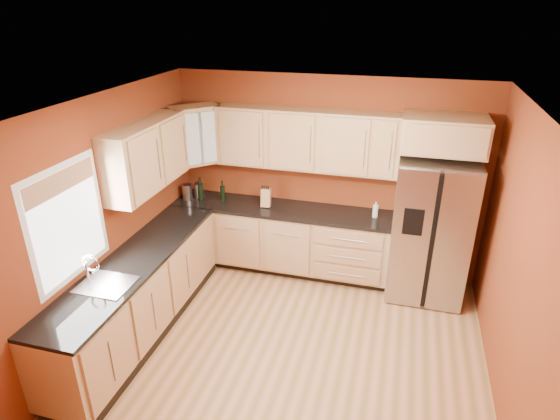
# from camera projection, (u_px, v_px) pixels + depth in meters

# --- Properties ---
(floor) EXTENTS (4.00, 4.00, 0.00)m
(floor) POSITION_uv_depth(u_px,v_px,m) (288.00, 357.00, 4.91)
(floor) COLOR olive
(floor) RESTS_ON ground
(ceiling) EXTENTS (4.00, 4.00, 0.00)m
(ceiling) POSITION_uv_depth(u_px,v_px,m) (291.00, 110.00, 3.83)
(ceiling) COLOR silver
(ceiling) RESTS_ON wall_back
(wall_back) EXTENTS (4.00, 0.04, 2.60)m
(wall_back) POSITION_uv_depth(u_px,v_px,m) (327.00, 176.00, 6.13)
(wall_back) COLOR maroon
(wall_back) RESTS_ON floor
(wall_front) EXTENTS (4.00, 0.04, 2.60)m
(wall_front) POSITION_uv_depth(u_px,v_px,m) (201.00, 417.00, 2.62)
(wall_front) COLOR maroon
(wall_front) RESTS_ON floor
(wall_left) EXTENTS (0.04, 4.00, 2.60)m
(wall_left) POSITION_uv_depth(u_px,v_px,m) (103.00, 224.00, 4.85)
(wall_left) COLOR maroon
(wall_left) RESTS_ON floor
(wall_right) EXTENTS (0.04, 4.00, 2.60)m
(wall_right) POSITION_uv_depth(u_px,v_px,m) (522.00, 279.00, 3.89)
(wall_right) COLOR maroon
(wall_right) RESTS_ON floor
(base_cabinets_back) EXTENTS (2.90, 0.60, 0.88)m
(base_cabinets_back) POSITION_uv_depth(u_px,v_px,m) (280.00, 240.00, 6.35)
(base_cabinets_back) COLOR #A97752
(base_cabinets_back) RESTS_ON floor
(base_cabinets_left) EXTENTS (0.60, 2.80, 0.88)m
(base_cabinets_left) POSITION_uv_depth(u_px,v_px,m) (139.00, 297.00, 5.14)
(base_cabinets_left) COLOR #A97752
(base_cabinets_left) RESTS_ON floor
(countertop_back) EXTENTS (2.90, 0.62, 0.04)m
(countertop_back) POSITION_uv_depth(u_px,v_px,m) (280.00, 209.00, 6.15)
(countertop_back) COLOR black
(countertop_back) RESTS_ON base_cabinets_back
(countertop_left) EXTENTS (0.62, 2.80, 0.04)m
(countertop_left) POSITION_uv_depth(u_px,v_px,m) (134.00, 261.00, 4.94)
(countertop_left) COLOR black
(countertop_left) RESTS_ON base_cabinets_left
(upper_cabinets_back) EXTENTS (2.30, 0.33, 0.75)m
(upper_cabinets_back) POSITION_uv_depth(u_px,v_px,m) (306.00, 140.00, 5.83)
(upper_cabinets_back) COLOR #A97752
(upper_cabinets_back) RESTS_ON wall_back
(upper_cabinets_left) EXTENTS (0.33, 1.35, 0.75)m
(upper_cabinets_left) POSITION_uv_depth(u_px,v_px,m) (147.00, 156.00, 5.23)
(upper_cabinets_left) COLOR #A97752
(upper_cabinets_left) RESTS_ON wall_left
(corner_upper_cabinet) EXTENTS (0.67, 0.67, 0.75)m
(corner_upper_cabinet) POSITION_uv_depth(u_px,v_px,m) (196.00, 135.00, 6.02)
(corner_upper_cabinet) COLOR #A97752
(corner_upper_cabinet) RESTS_ON wall_back
(over_fridge_cabinet) EXTENTS (0.92, 0.60, 0.40)m
(over_fridge_cabinet) POSITION_uv_depth(u_px,v_px,m) (444.00, 134.00, 5.23)
(over_fridge_cabinet) COLOR #A97752
(over_fridge_cabinet) RESTS_ON wall_back
(refrigerator) EXTENTS (0.90, 0.75, 1.78)m
(refrigerator) POSITION_uv_depth(u_px,v_px,m) (430.00, 229.00, 5.64)
(refrigerator) COLOR #A8A9AD
(refrigerator) RESTS_ON floor
(window) EXTENTS (0.03, 0.90, 1.00)m
(window) POSITION_uv_depth(u_px,v_px,m) (68.00, 223.00, 4.31)
(window) COLOR white
(window) RESTS_ON wall_left
(sink_faucet) EXTENTS (0.50, 0.42, 0.30)m
(sink_faucet) POSITION_uv_depth(u_px,v_px,m) (104.00, 272.00, 4.44)
(sink_faucet) COLOR white
(sink_faucet) RESTS_ON countertop_left
(canister_left) EXTENTS (0.14, 0.14, 0.21)m
(canister_left) POSITION_uv_depth(u_px,v_px,m) (187.00, 192.00, 6.37)
(canister_left) COLOR #A8A9AD
(canister_left) RESTS_ON countertop_back
(canister_right) EXTENTS (0.15, 0.15, 0.21)m
(canister_right) POSITION_uv_depth(u_px,v_px,m) (199.00, 190.00, 6.42)
(canister_right) COLOR #A8A9AD
(canister_right) RESTS_ON countertop_back
(wine_bottle_a) EXTENTS (0.07, 0.07, 0.29)m
(wine_bottle_a) POSITION_uv_depth(u_px,v_px,m) (223.00, 191.00, 6.29)
(wine_bottle_a) COLOR black
(wine_bottle_a) RESTS_ON countertop_back
(wine_bottle_b) EXTENTS (0.08, 0.08, 0.32)m
(wine_bottle_b) POSITION_uv_depth(u_px,v_px,m) (200.00, 189.00, 6.31)
(wine_bottle_b) COLOR black
(wine_bottle_b) RESTS_ON countertop_back
(knife_block) EXTENTS (0.13, 0.12, 0.24)m
(knife_block) POSITION_uv_depth(u_px,v_px,m) (266.00, 198.00, 6.15)
(knife_block) COLOR tan
(knife_block) RESTS_ON countertop_back
(soap_dispenser) EXTENTS (0.09, 0.09, 0.20)m
(soap_dispenser) POSITION_uv_depth(u_px,v_px,m) (375.00, 210.00, 5.85)
(soap_dispenser) COLOR silver
(soap_dispenser) RESTS_ON countertop_back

